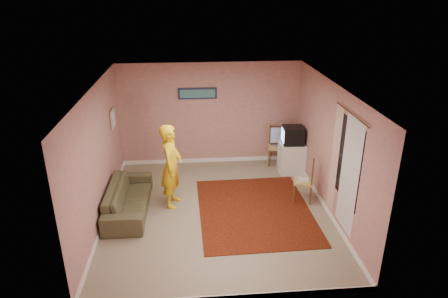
{
  "coord_description": "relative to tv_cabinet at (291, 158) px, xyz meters",
  "views": [
    {
      "loc": [
        -0.47,
        -7.05,
        4.33
      ],
      "look_at": [
        0.19,
        0.6,
        1.14
      ],
      "focal_mm": 32.0,
      "sensor_mm": 36.0,
      "label": 1
    }
  ],
  "objects": [
    {
      "name": "ground",
      "position": [
        -1.95,
        -1.73,
        -0.38
      ],
      "size": [
        5.0,
        5.0,
        0.0
      ],
      "primitive_type": "plane",
      "color": "gray",
      "rests_on": "ground"
    },
    {
      "name": "baseboard_back",
      "position": [
        -1.95,
        0.76,
        -0.33
      ],
      "size": [
        4.5,
        0.02,
        0.1
      ],
      "primitive_type": "cube",
      "color": "white",
      "rests_on": "ground"
    },
    {
      "name": "game_console",
      "position": [
        -0.08,
        -1.4,
        0.11
      ],
      "size": [
        0.23,
        0.19,
        0.04
      ],
      "primitive_type": "cube",
      "rotation": [
        0.0,
        0.0,
        -0.16
      ],
      "color": "silver",
      "rests_on": "chair_b"
    },
    {
      "name": "window",
      "position": [
        0.29,
        -2.63,
        1.07
      ],
      "size": [
        0.01,
        1.1,
        1.5
      ],
      "primitive_type": "cube",
      "color": "black",
      "rests_on": "wall_right"
    },
    {
      "name": "curtain_floral",
      "position": [
        0.26,
        -2.08,
        0.87
      ],
      "size": [
        0.01,
        0.35,
        2.1
      ],
      "primitive_type": "cube",
      "color": "white",
      "rests_on": "wall_right"
    },
    {
      "name": "wall_left",
      "position": [
        -4.2,
        -1.73,
        0.92
      ],
      "size": [
        0.02,
        5.0,
        2.6
      ],
      "primitive_type": "cube",
      "color": "tan",
      "rests_on": "ground"
    },
    {
      "name": "curtain_sheer",
      "position": [
        0.28,
        -2.78,
        0.87
      ],
      "size": [
        0.01,
        0.75,
        2.1
      ],
      "primitive_type": "cube",
      "color": "silver",
      "rests_on": "wall_right"
    },
    {
      "name": "person",
      "position": [
        -2.86,
        -1.34,
        0.51
      ],
      "size": [
        0.54,
        0.72,
        1.78
      ],
      "primitive_type": "imported",
      "rotation": [
        0.0,
        0.0,
        1.38
      ],
      "color": "yellow",
      "rests_on": "ground"
    },
    {
      "name": "curtain_rod",
      "position": [
        0.25,
        -2.63,
        1.94
      ],
      "size": [
        0.02,
        1.4,
        0.02
      ],
      "primitive_type": "cylinder",
      "rotation": [
        1.57,
        0.0,
        0.0
      ],
      "color": "brown",
      "rests_on": "wall_right"
    },
    {
      "name": "area_rug",
      "position": [
        -1.18,
        -1.75,
        -0.37
      ],
      "size": [
        2.32,
        2.88,
        0.02
      ],
      "primitive_type": "cube",
      "rotation": [
        0.0,
        0.0,
        0.02
      ],
      "color": "black",
      "rests_on": "ground"
    },
    {
      "name": "crt_tv",
      "position": [
        -0.0,
        0.0,
        0.59
      ],
      "size": [
        0.52,
        0.47,
        0.42
      ],
      "rotation": [
        0.0,
        0.0,
        -0.06
      ],
      "color": "black",
      "rests_on": "tv_cabinet"
    },
    {
      "name": "wall_front",
      "position": [
        -1.95,
        -4.23,
        0.92
      ],
      "size": [
        4.5,
        0.02,
        2.6
      ],
      "primitive_type": "cube",
      "color": "tan",
      "rests_on": "ground"
    },
    {
      "name": "dvd_player",
      "position": [
        -0.26,
        0.47,
        0.16
      ],
      "size": [
        0.4,
        0.33,
        0.06
      ],
      "primitive_type": "cube",
      "rotation": [
        0.0,
        0.0,
        -0.27
      ],
      "color": "silver",
      "rests_on": "chair_a"
    },
    {
      "name": "wall_back",
      "position": [
        -1.95,
        0.77,
        0.92
      ],
      "size": [
        4.5,
        0.02,
        2.6
      ],
      "primitive_type": "cube",
      "color": "tan",
      "rests_on": "ground"
    },
    {
      "name": "picture_left",
      "position": [
        -4.17,
        -0.13,
        1.17
      ],
      "size": [
        0.04,
        0.38,
        0.42
      ],
      "color": "tan",
      "rests_on": "wall_left"
    },
    {
      "name": "sofa",
      "position": [
        -3.75,
        -1.54,
        -0.08
      ],
      "size": [
        0.8,
        2.0,
        0.58
      ],
      "primitive_type": "imported",
      "rotation": [
        0.0,
        0.0,
        1.56
      ],
      "color": "#4C482E",
      "rests_on": "ground"
    },
    {
      "name": "baseboard_left",
      "position": [
        -4.19,
        -1.73,
        -0.33
      ],
      "size": [
        0.02,
        5.0,
        0.1
      ],
      "primitive_type": "cube",
      "color": "white",
      "rests_on": "ground"
    },
    {
      "name": "baseboard_right",
      "position": [
        0.29,
        -1.73,
        -0.33
      ],
      "size": [
        0.02,
        5.0,
        0.1
      ],
      "primitive_type": "cube",
      "color": "white",
      "rests_on": "ground"
    },
    {
      "name": "chair_b",
      "position": [
        -0.08,
        -1.4,
        0.18
      ],
      "size": [
        0.51,
        0.52,
        0.5
      ],
      "rotation": [
        0.0,
        0.0,
        -1.9
      ],
      "color": "tan",
      "rests_on": "ground"
    },
    {
      "name": "ceiling",
      "position": [
        -1.95,
        -1.73,
        2.22
      ],
      "size": [
        4.5,
        5.0,
        0.02
      ],
      "primitive_type": "cube",
      "color": "silver",
      "rests_on": "wall_back"
    },
    {
      "name": "wall_right",
      "position": [
        0.3,
        -1.73,
        0.92
      ],
      "size": [
        0.02,
        5.0,
        2.6
      ],
      "primitive_type": "cube",
      "color": "tan",
      "rests_on": "ground"
    },
    {
      "name": "picture_back",
      "position": [
        -2.25,
        0.74,
        1.47
      ],
      "size": [
        0.95,
        0.04,
        0.28
      ],
      "color": "#161B3C",
      "rests_on": "wall_back"
    },
    {
      "name": "blue_throw",
      "position": [
        -0.26,
        0.47,
        0.42
      ],
      "size": [
        0.37,
        0.05,
        0.39
      ],
      "primitive_type": "cube",
      "color": "#90AFEB",
      "rests_on": "chair_a"
    },
    {
      "name": "baseboard_front",
      "position": [
        -1.95,
        -4.22,
        -0.33
      ],
      "size": [
        4.5,
        0.02,
        0.1
      ],
      "primitive_type": "cube",
      "color": "white",
      "rests_on": "ground"
    },
    {
      "name": "chair_a",
      "position": [
        -0.26,
        0.47,
        0.23
      ],
      "size": [
        0.52,
        0.51,
        0.54
      ],
      "rotation": [
        0.0,
        0.0,
        -0.19
      ],
      "color": "tan",
      "rests_on": "ground"
    },
    {
      "name": "tv_cabinet",
      "position": [
        0.0,
        0.0,
        0.0
      ],
      "size": [
        0.59,
        0.54,
        0.75
      ],
      "primitive_type": "cube",
      "color": "white",
      "rests_on": "ground"
    }
  ]
}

